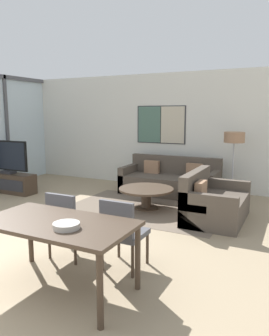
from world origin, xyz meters
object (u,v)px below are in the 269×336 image
(sofa_side, at_px, (212,204))
(dining_chair_centre, at_px, (122,230))
(dining_chair_left, at_px, (68,221))
(fruit_bowl, at_px, (66,225))
(dining_table, at_px, (57,229))
(television, at_px, (7,157))
(coffee_table, at_px, (146,193))
(floor_lamp, at_px, (234,141))
(tv_console, at_px, (9,183))
(sofa_main, at_px, (171,182))

(sofa_side, distance_m, dining_chair_centre, 2.39)
(dining_chair_left, height_order, fruit_bowl, dining_chair_left)
(dining_table, relative_size, dining_chair_left, 1.85)
(television, distance_m, coffee_table, 3.49)
(coffee_table, xyz_separation_m, floor_lamp, (1.36, 1.41, 0.95))
(coffee_table, height_order, fruit_bowl, fruit_bowl)
(tv_console, distance_m, coffee_table, 3.45)
(dining_chair_left, bearing_deg, television, 147.23)
(television, height_order, dining_table, television)
(tv_console, height_order, sofa_main, sofa_main)
(tv_console, xyz_separation_m, dining_table, (3.85, -2.88, 0.43))
(dining_table, relative_size, fruit_bowl, 6.09)
(television, xyz_separation_m, sofa_side, (4.73, 0.13, -0.56))
(television, xyz_separation_m, dining_chair_centre, (4.23, -2.20, -0.35))
(tv_console, relative_size, dining_table, 0.88)
(dining_chair_left, xyz_separation_m, fruit_bowl, (0.60, -0.78, 0.28))
(coffee_table, xyz_separation_m, dining_table, (0.41, -3.09, 0.36))
(coffee_table, distance_m, dining_chair_centre, 2.55)
(sofa_main, height_order, floor_lamp, floor_lamp)
(sofa_main, distance_m, dining_chair_centre, 3.86)
(sofa_main, distance_m, sofa_side, 1.94)
(dining_chair_left, xyz_separation_m, dining_chair_centre, (0.77, 0.03, 0.00))
(television, distance_m, sofa_main, 3.82)
(sofa_main, height_order, sofa_side, same)
(sofa_side, height_order, dining_chair_centre, dining_chair_centre)
(television, bearing_deg, tv_console, -90.00)
(sofa_main, height_order, fruit_bowl, sofa_main)
(sofa_main, xyz_separation_m, dining_chair_centre, (0.79, -3.77, 0.21))
(tv_console, xyz_separation_m, television, (-0.00, 0.00, 0.61))
(tv_console, bearing_deg, sofa_main, 24.51)
(dining_chair_left, bearing_deg, dining_chair_centre, 1.91)
(tv_console, distance_m, television, 0.61)
(floor_lamp, bearing_deg, coffee_table, -134.01)
(dining_chair_left, relative_size, fruit_bowl, 3.29)
(fruit_bowl, bearing_deg, dining_chair_left, 127.81)
(television, height_order, sofa_main, television)
(tv_console, xyz_separation_m, floor_lamp, (4.80, 1.63, 1.03))
(television, xyz_separation_m, dining_table, (3.85, -2.88, -0.17))
(tv_console, height_order, dining_table, dining_table)
(sofa_main, bearing_deg, tv_console, -155.49)
(dining_table, relative_size, floor_lamp, 1.10)
(television, relative_size, floor_lamp, 0.84)
(sofa_side, xyz_separation_m, floor_lamp, (0.07, 1.50, 0.99))
(television, relative_size, sofa_side, 0.85)
(tv_console, distance_m, dining_chair_centre, 4.78)
(dining_table, bearing_deg, television, 143.19)
(sofa_side, bearing_deg, tv_console, 91.52)
(coffee_table, bearing_deg, dining_chair_centre, -71.89)
(sofa_main, relative_size, fruit_bowl, 8.31)
(fruit_bowl, bearing_deg, sofa_main, 97.78)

